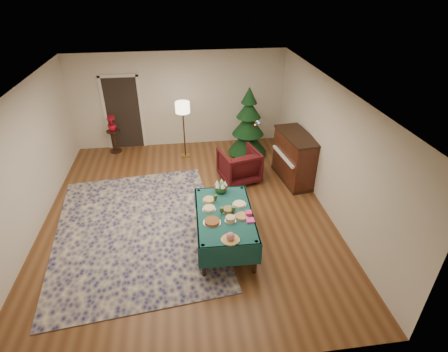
{
  "coord_description": "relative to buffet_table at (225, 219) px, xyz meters",
  "views": [
    {
      "loc": [
        -0.03,
        -6.19,
        4.58
      ],
      "look_at": [
        0.79,
        -0.08,
        0.89
      ],
      "focal_mm": 28.0,
      "sensor_mm": 36.0,
      "label": 1
    }
  ],
  "objects": [
    {
      "name": "christmas_tree",
      "position": [
        1.14,
        3.61,
        0.31
      ],
      "size": [
        1.09,
        1.09,
        1.95
      ],
      "color": "black",
      "rests_on": "ground"
    },
    {
      "name": "goblet_0",
      "position": [
        -0.13,
        0.37,
        0.23
      ],
      "size": [
        0.08,
        0.08,
        0.16
      ],
      "color": "#2D471E",
      "rests_on": "buffet_table"
    },
    {
      "name": "armchair",
      "position": [
        0.67,
        2.27,
        -0.11
      ],
      "size": [
        1.05,
        1.01,
        0.9
      ],
      "primitive_type": "imported",
      "rotation": [
        0.0,
        0.0,
        3.39
      ],
      "color": "#400D10",
      "rests_on": "ground"
    },
    {
      "name": "rug",
      "position": [
        -1.7,
        0.65,
        -0.55
      ],
      "size": [
        3.63,
        4.52,
        0.02
      ],
      "primitive_type": "cube",
      "rotation": [
        0.0,
        0.0,
        0.11
      ],
      "color": "#121243",
      "rests_on": "ground"
    },
    {
      "name": "platter_6",
      "position": [
        0.31,
        0.22,
        0.16
      ],
      "size": [
        0.27,
        0.27,
        0.04
      ],
      "color": "silver",
      "rests_on": "buffet_table"
    },
    {
      "name": "side_table",
      "position": [
        -2.59,
        4.29,
        -0.25
      ],
      "size": [
        0.36,
        0.36,
        0.65
      ],
      "color": "black",
      "rests_on": "ground"
    },
    {
      "name": "gift_box",
      "position": [
        0.42,
        -0.14,
        0.19
      ],
      "size": [
        0.12,
        0.12,
        0.09
      ],
      "primitive_type": "cube",
      "rotation": [
        0.0,
        0.0,
        -0.03
      ],
      "color": "#D83C6D",
      "rests_on": "buffet_table"
    },
    {
      "name": "room_shell",
      "position": [
        -0.67,
        1.09,
        0.79
      ],
      "size": [
        7.0,
        7.0,
        7.0
      ],
      "color": "#593319",
      "rests_on": "ground"
    },
    {
      "name": "goblet_2",
      "position": [
        -0.06,
        -0.04,
        0.23
      ],
      "size": [
        0.08,
        0.08,
        0.16
      ],
      "color": "#2D471E",
      "rests_on": "buffet_table"
    },
    {
      "name": "platter_2",
      "position": [
        0.07,
        -0.25,
        0.19
      ],
      "size": [
        0.2,
        0.2,
        0.1
      ],
      "color": "silver",
      "rests_on": "buffet_table"
    },
    {
      "name": "platter_7",
      "position": [
        -0.24,
        0.45,
        0.16
      ],
      "size": [
        0.26,
        0.26,
        0.04
      ],
      "color": "silver",
      "rests_on": "buffet_table"
    },
    {
      "name": "platter_4",
      "position": [
        -0.27,
        0.15,
        0.16
      ],
      "size": [
        0.26,
        0.26,
        0.05
      ],
      "color": "silver",
      "rests_on": "buffet_table"
    },
    {
      "name": "napkin_stack",
      "position": [
        0.42,
        -0.29,
        0.16
      ],
      "size": [
        0.15,
        0.15,
        0.04
      ],
      "primitive_type": "cube",
      "rotation": [
        0.0,
        0.0,
        -0.03
      ],
      "color": "#EC41AD",
      "rests_on": "buffet_table"
    },
    {
      "name": "floor_lamp",
      "position": [
        -0.61,
        3.75,
        0.77
      ],
      "size": [
        0.38,
        0.38,
        1.57
      ],
      "color": "#A57F3F",
      "rests_on": "ground"
    },
    {
      "name": "platter_3",
      "position": [
        0.29,
        -0.16,
        0.16
      ],
      "size": [
        0.28,
        0.28,
        0.04
      ],
      "color": "silver",
      "rests_on": "buffet_table"
    },
    {
      "name": "buffet_table",
      "position": [
        0.0,
        0.0,
        0.0
      ],
      "size": [
        1.12,
        1.84,
        0.7
      ],
      "color": "black",
      "rests_on": "ground"
    },
    {
      "name": "piano",
      "position": [
        2.02,
        2.12,
        0.03
      ],
      "size": [
        0.82,
        1.47,
        1.22
      ],
      "color": "black",
      "rests_on": "ground"
    },
    {
      "name": "platter_0",
      "position": [
        -0.01,
        -0.74,
        0.2
      ],
      "size": [
        0.31,
        0.31,
        0.15
      ],
      "color": "silver",
      "rests_on": "buffet_table"
    },
    {
      "name": "goblet_1",
      "position": [
        0.15,
        -0.05,
        0.23
      ],
      "size": [
        0.08,
        0.08,
        0.16
      ],
      "color": "#2D471E",
      "rests_on": "buffet_table"
    },
    {
      "name": "potted_plant",
      "position": [
        -2.59,
        4.29,
        0.21
      ],
      "size": [
        0.25,
        0.44,
        0.25
      ],
      "primitive_type": "imported",
      "color": "#A40B1E",
      "rests_on": "side_table"
    },
    {
      "name": "doorway",
      "position": [
        -2.27,
        4.57,
        0.53
      ],
      "size": [
        1.08,
        0.04,
        2.16
      ],
      "color": "black",
      "rests_on": "ground"
    },
    {
      "name": "centerpiece",
      "position": [
        0.02,
        0.7,
        0.26
      ],
      "size": [
        0.25,
        0.25,
        0.29
      ],
      "color": "#1E4C1E",
      "rests_on": "buffet_table"
    },
    {
      "name": "platter_1",
      "position": [
        -0.26,
        -0.24,
        0.16
      ],
      "size": [
        0.32,
        0.32,
        0.05
      ],
      "color": "silver",
      "rests_on": "buffet_table"
    },
    {
      "name": "platter_5",
      "position": [
        0.07,
        0.05,
        0.17
      ],
      "size": [
        0.24,
        0.24,
        0.07
      ],
      "color": "silver",
      "rests_on": "buffet_table"
    }
  ]
}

